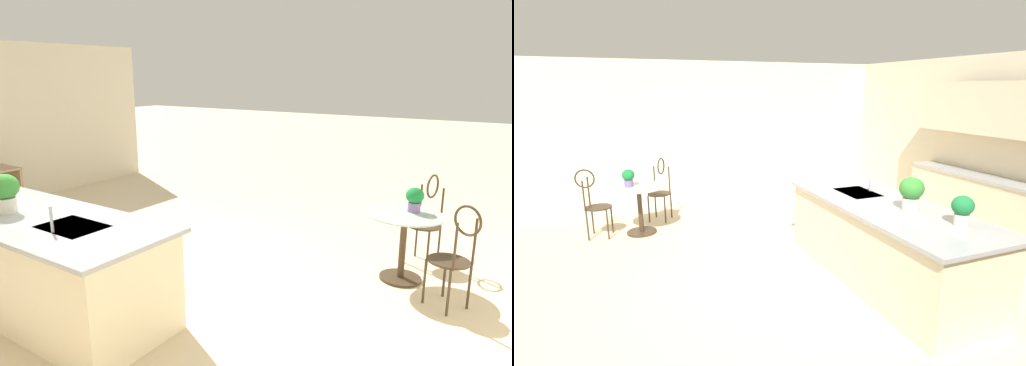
% 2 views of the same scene
% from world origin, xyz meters
% --- Properties ---
extents(ground_plane, '(40.00, 40.00, 0.00)m').
position_xyz_m(ground_plane, '(0.00, 0.00, 0.00)').
color(ground_plane, beige).
extents(kitchen_island, '(2.80, 1.06, 0.92)m').
position_xyz_m(kitchen_island, '(0.30, 0.85, 0.46)').
color(kitchen_island, beige).
rests_on(kitchen_island, ground).
extents(bistro_table, '(0.80, 0.80, 0.74)m').
position_xyz_m(bistro_table, '(-2.33, -1.63, 0.45)').
color(bistro_table, '#3D2D1E').
rests_on(bistro_table, ground).
extents(chair_near_window, '(0.45, 0.51, 1.04)m').
position_xyz_m(chair_near_window, '(-2.41, -2.27, 0.57)').
color(chair_near_window, '#3D2D1E').
rests_on(chair_near_window, ground).
extents(chair_by_island, '(0.52, 0.52, 1.04)m').
position_xyz_m(chair_by_island, '(-2.91, -1.26, 0.57)').
color(chair_by_island, '#3D2D1E').
rests_on(chair_by_island, ground).
extents(sink_faucet, '(0.02, 0.02, 0.22)m').
position_xyz_m(sink_faucet, '(-0.25, 1.03, 1.03)').
color(sink_faucet, '#B2B5BA').
rests_on(sink_faucet, kitchen_island).
extents(potted_plant_on_table, '(0.19, 0.19, 0.26)m').
position_xyz_m(potted_plant_on_table, '(-2.38, -1.76, 0.89)').
color(potted_plant_on_table, '#7A669E').
rests_on(potted_plant_on_table, bistro_table).
extents(potted_plant_counter_near, '(0.26, 0.26, 0.36)m').
position_xyz_m(potted_plant_counter_near, '(0.60, 0.93, 1.13)').
color(potted_plant_counter_near, beige).
rests_on(potted_plant_counter_near, kitchen_island).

